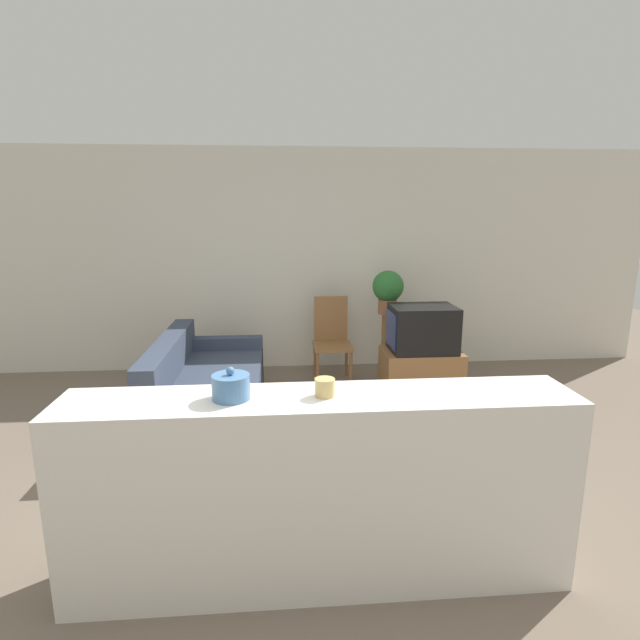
# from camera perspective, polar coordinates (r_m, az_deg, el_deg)

# --- Properties ---
(ground_plane) EXTENTS (14.00, 14.00, 0.00)m
(ground_plane) POSITION_cam_1_polar(r_m,az_deg,el_deg) (3.39, -0.53, -22.93)
(ground_plane) COLOR #756656
(wall_back) EXTENTS (9.00, 0.06, 2.70)m
(wall_back) POSITION_cam_1_polar(r_m,az_deg,el_deg) (6.22, -2.89, 6.78)
(wall_back) COLOR silver
(wall_back) RESTS_ON ground_plane
(couch) EXTENTS (0.96, 1.86, 0.77)m
(couch) POSITION_cam_1_polar(r_m,az_deg,el_deg) (4.97, -12.91, -7.73)
(couch) COLOR #384256
(couch) RESTS_ON ground_plane
(tv_stand) EXTENTS (0.83, 0.54, 0.49)m
(tv_stand) POSITION_cam_1_polar(r_m,az_deg,el_deg) (5.53, 11.44, -5.89)
(tv_stand) COLOR olive
(tv_stand) RESTS_ON ground_plane
(television) EXTENTS (0.68, 0.51, 0.49)m
(television) POSITION_cam_1_polar(r_m,az_deg,el_deg) (5.40, 11.59, -0.96)
(television) COLOR black
(television) RESTS_ON tv_stand
(wooden_chair) EXTENTS (0.44, 0.44, 0.98)m
(wooden_chair) POSITION_cam_1_polar(r_m,az_deg,el_deg) (5.84, 1.35, -1.86)
(wooden_chair) COLOR olive
(wooden_chair) RESTS_ON ground_plane
(plant_stand) EXTENTS (0.12, 0.12, 0.77)m
(plant_stand) POSITION_cam_1_polar(r_m,az_deg,el_deg) (6.00, 7.58, -2.91)
(plant_stand) COLOR olive
(plant_stand) RESTS_ON ground_plane
(potted_plant) EXTENTS (0.36, 0.36, 0.51)m
(potted_plant) POSITION_cam_1_polar(r_m,az_deg,el_deg) (5.86, 7.77, 3.51)
(potted_plant) COLOR #8E5B3D
(potted_plant) RESTS_ON plant_stand
(foreground_counter) EXTENTS (2.62, 0.44, 1.05)m
(foreground_counter) POSITION_cam_1_polar(r_m,az_deg,el_deg) (2.77, 0.08, -18.84)
(foreground_counter) COLOR white
(foreground_counter) RESTS_ON ground_plane
(decorative_bowl) EXTENTS (0.19, 0.19, 0.17)m
(decorative_bowl) POSITION_cam_1_polar(r_m,az_deg,el_deg) (2.52, -10.14, -7.51)
(decorative_bowl) COLOR #4C7AAD
(decorative_bowl) RESTS_ON foreground_counter
(candle_jar) EXTENTS (0.10, 0.10, 0.09)m
(candle_jar) POSITION_cam_1_polar(r_m,az_deg,el_deg) (2.53, 0.55, -7.70)
(candle_jar) COLOR tan
(candle_jar) RESTS_ON foreground_counter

